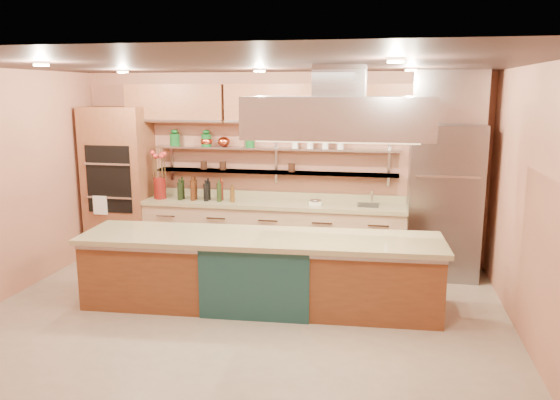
% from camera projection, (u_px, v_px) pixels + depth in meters
% --- Properties ---
extents(floor, '(6.00, 5.00, 0.02)m').
position_uv_depth(floor, '(237.00, 325.00, 6.04)').
color(floor, gray).
rests_on(floor, ground).
extents(ceiling, '(6.00, 5.00, 0.02)m').
position_uv_depth(ceiling, '(233.00, 64.00, 5.48)').
color(ceiling, black).
rests_on(ceiling, wall_back).
extents(wall_back, '(6.00, 0.04, 2.80)m').
position_uv_depth(wall_back, '(280.00, 168.00, 8.17)').
color(wall_back, '#AE6E52').
rests_on(wall_back, floor).
extents(wall_front, '(6.00, 0.04, 2.80)m').
position_uv_depth(wall_front, '(125.00, 279.00, 3.36)').
color(wall_front, '#AE6E52').
rests_on(wall_front, floor).
extents(wall_right, '(0.04, 5.00, 2.80)m').
position_uv_depth(wall_right, '(538.00, 212.00, 5.20)').
color(wall_right, '#AE6E52').
rests_on(wall_right, floor).
extents(oven_stack, '(0.95, 0.64, 2.30)m').
position_uv_depth(oven_stack, '(119.00, 182.00, 8.37)').
color(oven_stack, brown).
rests_on(oven_stack, floor).
extents(refrigerator, '(0.95, 0.72, 2.10)m').
position_uv_depth(refrigerator, '(443.00, 201.00, 7.45)').
color(refrigerator, slate).
rests_on(refrigerator, floor).
extents(back_counter, '(3.84, 0.64, 0.93)m').
position_uv_depth(back_counter, '(273.00, 233.00, 8.07)').
color(back_counter, tan).
rests_on(back_counter, floor).
extents(wall_shelf_lower, '(3.60, 0.26, 0.03)m').
position_uv_depth(wall_shelf_lower, '(275.00, 172.00, 8.06)').
color(wall_shelf_lower, '#AAADB1').
rests_on(wall_shelf_lower, wall_back).
extents(wall_shelf_upper, '(3.60, 0.26, 0.03)m').
position_uv_depth(wall_shelf_upper, '(275.00, 149.00, 7.99)').
color(wall_shelf_upper, '#AAADB1').
rests_on(wall_shelf_upper, wall_back).
extents(upper_cabinets, '(4.60, 0.36, 0.55)m').
position_uv_depth(upper_cabinets, '(278.00, 104.00, 7.81)').
color(upper_cabinets, brown).
rests_on(upper_cabinets, wall_back).
extents(range_hood, '(2.00, 1.00, 0.45)m').
position_uv_depth(range_hood, '(340.00, 117.00, 5.95)').
color(range_hood, '#AAADB1').
rests_on(range_hood, ceiling).
extents(ceiling_downlights, '(4.00, 2.80, 0.02)m').
position_uv_depth(ceiling_downlights, '(238.00, 68.00, 5.68)').
color(ceiling_downlights, '#FFE5A5').
rests_on(ceiling_downlights, ceiling).
extents(island, '(4.19, 1.13, 0.87)m').
position_uv_depth(island, '(260.00, 271.00, 6.48)').
color(island, brown).
rests_on(island, floor).
extents(flower_vase, '(0.20, 0.20, 0.32)m').
position_uv_depth(flower_vase, '(160.00, 188.00, 8.22)').
color(flower_vase, '#64120F').
rests_on(flower_vase, back_counter).
extents(oil_bottle_cluster, '(0.96, 0.63, 0.30)m').
position_uv_depth(oil_bottle_cluster, '(207.00, 190.00, 8.09)').
color(oil_bottle_cluster, black).
rests_on(oil_bottle_cluster, back_counter).
extents(kitchen_scale, '(0.18, 0.13, 0.10)m').
position_uv_depth(kitchen_scale, '(316.00, 201.00, 7.80)').
color(kitchen_scale, silver).
rests_on(kitchen_scale, back_counter).
extents(bar_faucet, '(0.03, 0.03, 0.22)m').
position_uv_depth(bar_faucet, '(372.00, 198.00, 7.74)').
color(bar_faucet, silver).
rests_on(bar_faucet, back_counter).
extents(copper_kettle, '(0.23, 0.23, 0.15)m').
position_uv_depth(copper_kettle, '(224.00, 142.00, 8.12)').
color(copper_kettle, '#C64B2D').
rests_on(copper_kettle, wall_shelf_upper).
extents(green_canister, '(0.16, 0.16, 0.17)m').
position_uv_depth(green_canister, '(250.00, 141.00, 8.04)').
color(green_canister, '#104F1C').
rests_on(green_canister, wall_shelf_upper).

